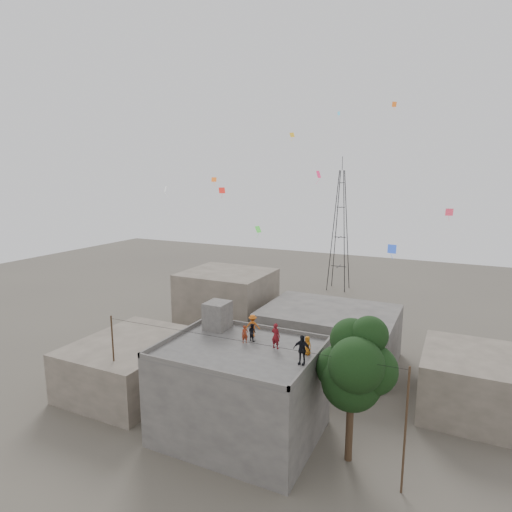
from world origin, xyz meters
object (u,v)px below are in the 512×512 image
at_px(tree, 355,366).
at_px(person_red_adult, 276,336).
at_px(stair_head_box, 218,315).
at_px(person_dark_adult, 302,350).
at_px(transmission_tower, 340,231).

distance_m(tree, person_red_adult, 5.37).
height_order(stair_head_box, person_dark_adult, stair_head_box).
relative_size(stair_head_box, person_dark_adult, 1.11).
relative_size(tree, person_dark_adult, 5.05).
xyz_separation_m(stair_head_box, person_dark_adult, (7.60, -3.07, -0.10)).
distance_m(stair_head_box, person_dark_adult, 8.20).
bearing_deg(stair_head_box, person_red_adult, -16.40).
distance_m(transmission_tower, person_red_adult, 39.48).
bearing_deg(person_red_adult, transmission_tower, -70.23).
distance_m(tree, person_dark_adult, 3.28).
bearing_deg(person_dark_adult, person_red_adult, 146.26).
relative_size(stair_head_box, transmission_tower, 0.10).
xyz_separation_m(tree, person_red_adult, (-5.28, 0.45, 0.85)).
distance_m(stair_head_box, transmission_tower, 37.46).
height_order(transmission_tower, person_dark_adult, transmission_tower).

